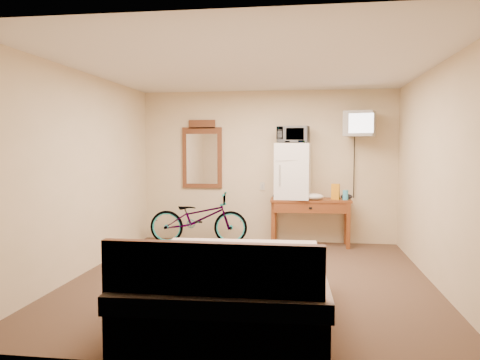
{
  "coord_description": "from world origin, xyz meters",
  "views": [
    {
      "loc": [
        0.64,
        -5.46,
        1.57
      ],
      "look_at": [
        -0.25,
        0.81,
        1.13
      ],
      "focal_mm": 35.0,
      "sensor_mm": 36.0,
      "label": 1
    }
  ],
  "objects_px": {
    "mini_fridge": "(293,171)",
    "bed": "(231,289)",
    "desk": "(310,207)",
    "crt_television": "(360,124)",
    "bicycle": "(199,218)",
    "microwave": "(293,135)",
    "wall_mirror": "(202,155)",
    "blue_cup": "(345,195)"
  },
  "relations": [
    {
      "from": "mini_fridge",
      "to": "wall_mirror",
      "type": "height_order",
      "value": "wall_mirror"
    },
    {
      "from": "crt_television",
      "to": "blue_cup",
      "type": "bearing_deg",
      "value": -167.78
    },
    {
      "from": "wall_mirror",
      "to": "bed",
      "type": "height_order",
      "value": "wall_mirror"
    },
    {
      "from": "wall_mirror",
      "to": "bed",
      "type": "bearing_deg",
      "value": -73.47
    },
    {
      "from": "desk",
      "to": "mini_fridge",
      "type": "distance_m",
      "value": 0.64
    },
    {
      "from": "bicycle",
      "to": "bed",
      "type": "height_order",
      "value": "bed"
    },
    {
      "from": "blue_cup",
      "to": "crt_television",
      "type": "distance_m",
      "value": 1.13
    },
    {
      "from": "desk",
      "to": "microwave",
      "type": "bearing_deg",
      "value": 173.29
    },
    {
      "from": "desk",
      "to": "wall_mirror",
      "type": "relative_size",
      "value": 1.11
    },
    {
      "from": "microwave",
      "to": "blue_cup",
      "type": "distance_m",
      "value": 1.25
    },
    {
      "from": "wall_mirror",
      "to": "bed",
      "type": "xyz_separation_m",
      "value": [
        1.08,
        -3.64,
        -1.15
      ]
    },
    {
      "from": "blue_cup",
      "to": "wall_mirror",
      "type": "relative_size",
      "value": 0.13
    },
    {
      "from": "blue_cup",
      "to": "bed",
      "type": "relative_size",
      "value": 0.07
    },
    {
      "from": "bicycle",
      "to": "crt_television",
      "type": "bearing_deg",
      "value": -93.31
    },
    {
      "from": "blue_cup",
      "to": "bicycle",
      "type": "bearing_deg",
      "value": -178.78
    },
    {
      "from": "microwave",
      "to": "crt_television",
      "type": "distance_m",
      "value": 1.04
    },
    {
      "from": "crt_television",
      "to": "bicycle",
      "type": "distance_m",
      "value": 2.96
    },
    {
      "from": "mini_fridge",
      "to": "blue_cup",
      "type": "bearing_deg",
      "value": -3.95
    },
    {
      "from": "desk",
      "to": "blue_cup",
      "type": "relative_size",
      "value": 8.42
    },
    {
      "from": "microwave",
      "to": "wall_mirror",
      "type": "distance_m",
      "value": 1.59
    },
    {
      "from": "blue_cup",
      "to": "microwave",
      "type": "bearing_deg",
      "value": 176.04
    },
    {
      "from": "mini_fridge",
      "to": "bed",
      "type": "distance_m",
      "value": 3.55
    },
    {
      "from": "bicycle",
      "to": "bed",
      "type": "relative_size",
      "value": 0.71
    },
    {
      "from": "desk",
      "to": "crt_television",
      "type": "bearing_deg",
      "value": 1.53
    },
    {
      "from": "blue_cup",
      "to": "desk",
      "type": "bearing_deg",
      "value": 177.48
    },
    {
      "from": "mini_fridge",
      "to": "blue_cup",
      "type": "relative_size",
      "value": 5.86
    },
    {
      "from": "bed",
      "to": "wall_mirror",
      "type": "bearing_deg",
      "value": 106.53
    },
    {
      "from": "wall_mirror",
      "to": "bicycle",
      "type": "distance_m",
      "value": 1.08
    },
    {
      "from": "desk",
      "to": "blue_cup",
      "type": "height_order",
      "value": "blue_cup"
    },
    {
      "from": "mini_fridge",
      "to": "crt_television",
      "type": "bearing_deg",
      "value": -0.73
    },
    {
      "from": "mini_fridge",
      "to": "bicycle",
      "type": "bearing_deg",
      "value": -175.99
    },
    {
      "from": "mini_fridge",
      "to": "wall_mirror",
      "type": "relative_size",
      "value": 0.77
    },
    {
      "from": "mini_fridge",
      "to": "wall_mirror",
      "type": "xyz_separation_m",
      "value": [
        -1.53,
        0.24,
        0.24
      ]
    },
    {
      "from": "mini_fridge",
      "to": "bed",
      "type": "xyz_separation_m",
      "value": [
        -0.45,
        -3.4,
        -0.9
      ]
    },
    {
      "from": "microwave",
      "to": "blue_cup",
      "type": "bearing_deg",
      "value": 3.26
    },
    {
      "from": "blue_cup",
      "to": "crt_television",
      "type": "relative_size",
      "value": 0.25
    },
    {
      "from": "mini_fridge",
      "to": "bed",
      "type": "bearing_deg",
      "value": -97.58
    },
    {
      "from": "desk",
      "to": "microwave",
      "type": "relative_size",
      "value": 2.64
    },
    {
      "from": "crt_television",
      "to": "bicycle",
      "type": "relative_size",
      "value": 0.39
    },
    {
      "from": "crt_television",
      "to": "wall_mirror",
      "type": "bearing_deg",
      "value": 174.41
    },
    {
      "from": "blue_cup",
      "to": "wall_mirror",
      "type": "height_order",
      "value": "wall_mirror"
    },
    {
      "from": "wall_mirror",
      "to": "microwave",
      "type": "bearing_deg",
      "value": -8.79
    }
  ]
}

